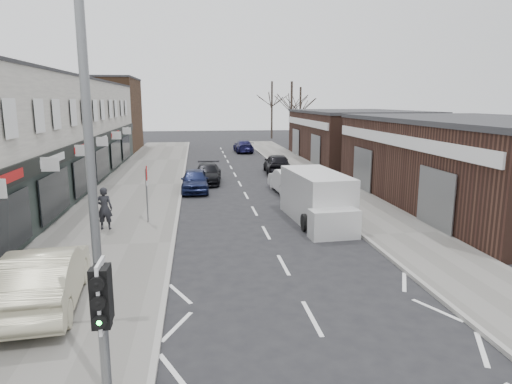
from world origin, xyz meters
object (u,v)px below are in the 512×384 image
object	(u,v)px
white_van	(317,199)
parked_car_left_a	(195,180)
parked_car_left_b	(207,174)
parked_car_right_c	(243,146)
sedan_on_pavement	(45,277)
traffic_light	(103,311)
pedestrian	(104,208)
warning_sign	(147,178)
parked_car_right_a	(288,181)
parked_car_right_b	(277,163)
street_lamp	(101,160)

from	to	relation	value
white_van	parked_car_left_a	size ratio (longest dim) A/B	1.47
parked_car_left_a	parked_car_left_b	bearing A→B (deg)	74.49
white_van	parked_car_right_c	world-z (taller)	white_van
white_van	sedan_on_pavement	distance (m)	12.69
traffic_light	pedestrian	distance (m)	13.36
pedestrian	warning_sign	bearing A→B (deg)	-146.52
warning_sign	white_van	size ratio (longest dim) A/B	0.44
traffic_light	parked_car_left_b	world-z (taller)	traffic_light
traffic_light	parked_car_right_a	size ratio (longest dim) A/B	0.68
sedan_on_pavement	parked_car_left_a	distance (m)	16.70
parked_car_right_c	parked_car_right_a	bearing A→B (deg)	89.28
sedan_on_pavement	parked_car_right_a	bearing A→B (deg)	-128.59
parked_car_left_a	parked_car_right_c	xyz separation A→B (m)	(5.32, 21.86, -0.04)
parked_car_right_c	white_van	bearing A→B (deg)	89.07
parked_car_right_c	parked_car_right_b	bearing A→B (deg)	92.34
parked_car_left_a	parked_car_right_c	size ratio (longest dim) A/B	0.90
traffic_light	street_lamp	world-z (taller)	street_lamp
traffic_light	parked_car_right_c	bearing A→B (deg)	81.29
traffic_light	parked_car_right_b	bearing A→B (deg)	74.66
traffic_light	parked_car_right_c	xyz separation A→B (m)	(6.66, 43.52, -1.74)
parked_car_right_a	parked_car_right_c	size ratio (longest dim) A/B	0.99
warning_sign	parked_car_left_b	size ratio (longest dim) A/B	0.60
sedan_on_pavement	parked_car_left_b	world-z (taller)	sedan_on_pavement
traffic_light	parked_car_right_b	distance (m)	29.32
sedan_on_pavement	pedestrian	distance (m)	7.60
traffic_light	white_van	distance (m)	15.39
warning_sign	parked_car_right_a	size ratio (longest dim) A/B	0.59
street_lamp	warning_sign	xyz separation A→B (m)	(-0.63, 12.80, -2.42)
parked_car_right_a	parked_car_right_b	distance (m)	7.72
white_van	pedestrian	xyz separation A→B (m)	(-9.59, -0.55, -0.05)
warning_sign	parked_car_left_a	world-z (taller)	warning_sign
warning_sign	pedestrian	size ratio (longest dim) A/B	1.45
white_van	parked_car_left_b	distance (m)	12.08
warning_sign	sedan_on_pavement	bearing A→B (deg)	-102.46
white_van	pedestrian	size ratio (longest dim) A/B	3.28
sedan_on_pavement	pedestrian	xyz separation A→B (m)	(0.14, 7.60, 0.12)
parked_car_left_a	parked_car_right_b	world-z (taller)	parked_car_right_b
street_lamp	parked_car_right_c	bearing A→B (deg)	80.88
street_lamp	white_van	distance (m)	14.75
parked_car_right_b	parked_car_left_b	bearing A→B (deg)	36.33
street_lamp	traffic_light	bearing A→B (deg)	-84.12
sedan_on_pavement	parked_car_left_b	distance (m)	19.80
white_van	parked_car_right_c	xyz separation A→B (m)	(-0.41, 29.92, -0.43)
parked_car_right_a	parked_car_right_c	xyz separation A→B (m)	(-0.40, 22.97, -0.08)
parked_car_left_b	parked_car_right_a	world-z (taller)	parked_car_right_a
warning_sign	parked_car_left_a	distance (m)	8.07
warning_sign	white_van	bearing A→B (deg)	-3.04
white_van	parked_car_right_a	xyz separation A→B (m)	(-0.01, 6.95, -0.35)
parked_car_right_b	parked_car_right_a	bearing A→B (deg)	88.35
street_lamp	parked_car_right_a	size ratio (longest dim) A/B	1.76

